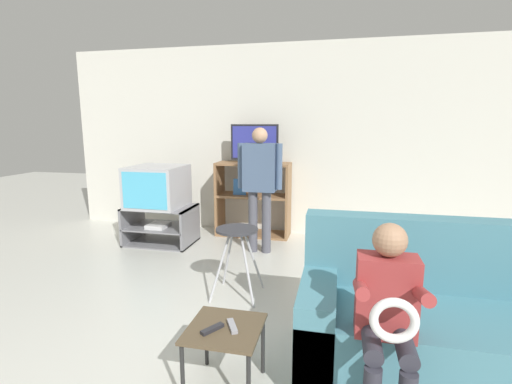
{
  "coord_description": "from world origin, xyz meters",
  "views": [
    {
      "loc": [
        0.74,
        -1.15,
        1.52
      ],
      "look_at": [
        -0.01,
        2.18,
        0.9
      ],
      "focal_mm": 26.0,
      "sensor_mm": 36.0,
      "label": 1
    }
  ],
  "objects_px": {
    "television_main": "(157,186)",
    "media_shelf": "(253,198)",
    "remote_control_white": "(232,326)",
    "person_seated_child": "(388,311)",
    "television_flat": "(254,145)",
    "snack_table": "(225,335)",
    "remote_control_black": "(212,329)",
    "couch": "(453,329)",
    "folding_stool": "(237,240)",
    "person_standing_adult": "(260,179)",
    "tv_stand": "(161,225)"
  },
  "relations": [
    {
      "from": "television_main",
      "to": "television_flat",
      "type": "xyz_separation_m",
      "value": [
        1.13,
        0.6,
        0.51
      ]
    },
    {
      "from": "tv_stand",
      "to": "folding_stool",
      "type": "distance_m",
      "value": 1.86
    },
    {
      "from": "remote_control_white",
      "to": "person_standing_adult",
      "type": "distance_m",
      "value": 2.44
    },
    {
      "from": "person_seated_child",
      "to": "television_flat",
      "type": "bearing_deg",
      "value": 114.11
    },
    {
      "from": "remote_control_black",
      "to": "tv_stand",
      "type": "bearing_deg",
      "value": 155.54
    },
    {
      "from": "snack_table",
      "to": "couch",
      "type": "height_order",
      "value": "couch"
    },
    {
      "from": "television_main",
      "to": "snack_table",
      "type": "xyz_separation_m",
      "value": [
        1.65,
        -2.41,
        -0.41
      ]
    },
    {
      "from": "remote_control_black",
      "to": "media_shelf",
      "type": "bearing_deg",
      "value": 131.94
    },
    {
      "from": "television_flat",
      "to": "snack_table",
      "type": "relative_size",
      "value": 1.55
    },
    {
      "from": "tv_stand",
      "to": "person_standing_adult",
      "type": "distance_m",
      "value": 1.48
    },
    {
      "from": "television_main",
      "to": "television_flat",
      "type": "height_order",
      "value": "television_flat"
    },
    {
      "from": "person_standing_adult",
      "to": "snack_table",
      "type": "bearing_deg",
      "value": -82.55
    },
    {
      "from": "television_flat",
      "to": "person_seated_child",
      "type": "height_order",
      "value": "television_flat"
    },
    {
      "from": "tv_stand",
      "to": "snack_table",
      "type": "distance_m",
      "value": 2.91
    },
    {
      "from": "media_shelf",
      "to": "television_flat",
      "type": "bearing_deg",
      "value": -33.42
    },
    {
      "from": "person_seated_child",
      "to": "remote_control_black",
      "type": "bearing_deg",
      "value": 178.85
    },
    {
      "from": "folding_stool",
      "to": "person_seated_child",
      "type": "bearing_deg",
      "value": -48.22
    },
    {
      "from": "remote_control_black",
      "to": "person_seated_child",
      "type": "bearing_deg",
      "value": 31.78
    },
    {
      "from": "folding_stool",
      "to": "snack_table",
      "type": "height_order",
      "value": "folding_stool"
    },
    {
      "from": "snack_table",
      "to": "remote_control_black",
      "type": "distance_m",
      "value": 0.1
    },
    {
      "from": "television_main",
      "to": "person_seated_child",
      "type": "height_order",
      "value": "person_seated_child"
    },
    {
      "from": "couch",
      "to": "person_standing_adult",
      "type": "xyz_separation_m",
      "value": [
        -1.62,
        1.96,
        0.58
      ]
    },
    {
      "from": "media_shelf",
      "to": "folding_stool",
      "type": "xyz_separation_m",
      "value": [
        0.29,
        -1.85,
        -0.0
      ]
    },
    {
      "from": "media_shelf",
      "to": "remote_control_black",
      "type": "relative_size",
      "value": 7.05
    },
    {
      "from": "snack_table",
      "to": "couch",
      "type": "distance_m",
      "value": 1.37
    },
    {
      "from": "television_main",
      "to": "media_shelf",
      "type": "height_order",
      "value": "media_shelf"
    },
    {
      "from": "media_shelf",
      "to": "television_flat",
      "type": "height_order",
      "value": "television_flat"
    },
    {
      "from": "television_flat",
      "to": "couch",
      "type": "relative_size",
      "value": 0.35
    },
    {
      "from": "remote_control_black",
      "to": "remote_control_white",
      "type": "height_order",
      "value": "same"
    },
    {
      "from": "media_shelf",
      "to": "remote_control_white",
      "type": "xyz_separation_m",
      "value": [
        0.59,
        -3.03,
        -0.12
      ]
    },
    {
      "from": "folding_stool",
      "to": "remote_control_white",
      "type": "distance_m",
      "value": 1.22
    },
    {
      "from": "remote_control_black",
      "to": "person_seated_child",
      "type": "relative_size",
      "value": 0.14
    },
    {
      "from": "tv_stand",
      "to": "remote_control_black",
      "type": "xyz_separation_m",
      "value": [
        1.57,
        -2.46,
        0.16
      ]
    },
    {
      "from": "tv_stand",
      "to": "remote_control_white",
      "type": "bearing_deg",
      "value": -55.18
    },
    {
      "from": "folding_stool",
      "to": "couch",
      "type": "relative_size",
      "value": 0.34
    },
    {
      "from": "remote_control_black",
      "to": "person_seated_child",
      "type": "xyz_separation_m",
      "value": [
        0.91,
        -0.02,
        0.22
      ]
    },
    {
      "from": "media_shelf",
      "to": "person_seated_child",
      "type": "height_order",
      "value": "person_seated_child"
    },
    {
      "from": "snack_table",
      "to": "remote_control_black",
      "type": "bearing_deg",
      "value": -137.76
    },
    {
      "from": "television_main",
      "to": "remote_control_white",
      "type": "distance_m",
      "value": 2.97
    },
    {
      "from": "person_standing_adult",
      "to": "person_seated_child",
      "type": "bearing_deg",
      "value": -64.38
    },
    {
      "from": "tv_stand",
      "to": "snack_table",
      "type": "bearing_deg",
      "value": -55.92
    },
    {
      "from": "media_shelf",
      "to": "folding_stool",
      "type": "height_order",
      "value": "media_shelf"
    },
    {
      "from": "television_main",
      "to": "remote_control_white",
      "type": "xyz_separation_m",
      "value": [
        1.7,
        -2.41,
        -0.35
      ]
    },
    {
      "from": "media_shelf",
      "to": "snack_table",
      "type": "xyz_separation_m",
      "value": [
        0.54,
        -3.03,
        -0.18
      ]
    },
    {
      "from": "television_main",
      "to": "folding_stool",
      "type": "height_order",
      "value": "television_main"
    },
    {
      "from": "television_main",
      "to": "person_standing_adult",
      "type": "distance_m",
      "value": 1.35
    },
    {
      "from": "media_shelf",
      "to": "remote_control_black",
      "type": "xyz_separation_m",
      "value": [
        0.49,
        -3.08,
        -0.12
      ]
    },
    {
      "from": "media_shelf",
      "to": "person_seated_child",
      "type": "bearing_deg",
      "value": -65.64
    },
    {
      "from": "television_main",
      "to": "snack_table",
      "type": "height_order",
      "value": "television_main"
    },
    {
      "from": "media_shelf",
      "to": "person_seated_child",
      "type": "distance_m",
      "value": 3.4
    }
  ]
}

